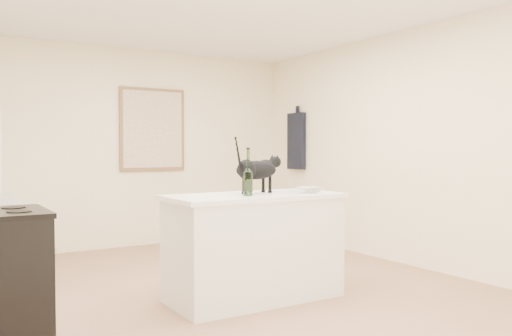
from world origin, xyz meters
The scene contains 11 objects.
floor centered at (0.00, 0.00, 0.00)m, with size 5.50×5.50×0.00m, color #9A6F52.
wall_back centered at (0.00, 2.75, 1.30)m, with size 4.50×4.50×0.00m, color #FFF2C5.
wall_right centered at (2.25, 0.00, 1.30)m, with size 5.50×5.50×0.00m, color #FFF2C5.
island_base centered at (0.10, -0.20, 0.43)m, with size 1.44×0.67×0.86m, color white.
island_top centered at (0.10, -0.20, 0.88)m, with size 1.50×0.70×0.04m, color white.
artwork_frame centered at (0.30, 2.72, 1.55)m, with size 0.90×0.03×1.10m, color brown.
artwork_canvas centered at (0.30, 2.70, 1.55)m, with size 0.82×0.00×1.02m, color beige.
hanging_garment centered at (2.19, 2.05, 1.40)m, with size 0.08×0.34×0.80m, color black.
black_cat centered at (0.15, -0.15, 1.08)m, with size 0.52×0.15×0.36m, color black, non-canonical shape.
wine_bottle centered at (-0.03, -0.32, 1.07)m, with size 0.07×0.07×0.35m, color #235421.
glass_bowl centered at (0.56, -0.38, 0.93)m, with size 0.22×0.22×0.05m, color white.
Camera 1 is at (-2.24, -4.00, 1.28)m, focal length 36.85 mm.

